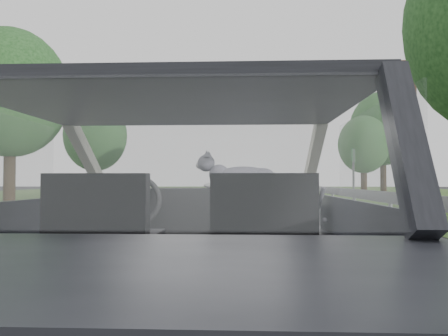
# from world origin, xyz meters

# --- Properties ---
(subject_car) EXTENTS (1.80, 4.00, 1.45)m
(subject_car) POSITION_xyz_m (0.00, 0.00, 0.72)
(subject_car) COLOR black
(subject_car) RESTS_ON ground
(dashboard) EXTENTS (1.58, 0.45, 0.30)m
(dashboard) POSITION_xyz_m (0.00, 0.62, 0.85)
(dashboard) COLOR black
(dashboard) RESTS_ON subject_car
(driver_seat) EXTENTS (0.50, 0.72, 0.42)m
(driver_seat) POSITION_xyz_m (-0.40, -0.29, 0.88)
(driver_seat) COLOR black
(driver_seat) RESTS_ON subject_car
(passenger_seat) EXTENTS (0.50, 0.72, 0.42)m
(passenger_seat) POSITION_xyz_m (0.40, -0.29, 0.88)
(passenger_seat) COLOR black
(passenger_seat) RESTS_ON subject_car
(steering_wheel) EXTENTS (0.36, 0.36, 0.04)m
(steering_wheel) POSITION_xyz_m (-0.40, 0.33, 0.92)
(steering_wheel) COLOR black
(steering_wheel) RESTS_ON dashboard
(cat) EXTENTS (0.62, 0.28, 0.27)m
(cat) POSITION_xyz_m (0.30, 0.60, 1.09)
(cat) COLOR slate
(cat) RESTS_ON dashboard
(guardrail) EXTENTS (0.05, 90.00, 0.32)m
(guardrail) POSITION_xyz_m (4.30, 10.00, 0.58)
(guardrail) COLOR gray
(guardrail) RESTS_ON ground
(other_car) EXTENTS (2.07, 4.48, 1.43)m
(other_car) POSITION_xyz_m (0.70, 25.05, 0.72)
(other_car) COLOR #A8A8A8
(other_car) RESTS_ON ground
(highway_sign) EXTENTS (0.46, 0.97, 2.51)m
(highway_sign) POSITION_xyz_m (5.34, 17.82, 1.25)
(highway_sign) COLOR #216F2E
(highway_sign) RESTS_ON ground
(utility_pole) EXTENTS (0.32, 0.32, 7.46)m
(utility_pole) POSITION_xyz_m (8.37, 18.48, 3.73)
(utility_pole) COLOR #503829
(utility_pole) RESTS_ON ground
(tree_2) EXTENTS (4.66, 4.66, 5.91)m
(tree_2) POSITION_xyz_m (9.60, 31.78, 2.95)
(tree_2) COLOR #143615
(tree_2) RESTS_ON ground
(tree_3) EXTENTS (7.61, 7.61, 8.78)m
(tree_3) POSITION_xyz_m (12.78, 37.14, 4.39)
(tree_3) COLOR #143615
(tree_3) RESTS_ON ground
(tree_5) EXTENTS (5.49, 5.49, 7.79)m
(tree_5) POSITION_xyz_m (-10.33, 16.87, 3.89)
(tree_5) COLOR #143615
(tree_5) RESTS_ON ground
(tree_6) EXTENTS (4.89, 4.89, 6.05)m
(tree_6) POSITION_xyz_m (-9.22, 25.04, 3.03)
(tree_6) COLOR #143615
(tree_6) RESTS_ON ground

